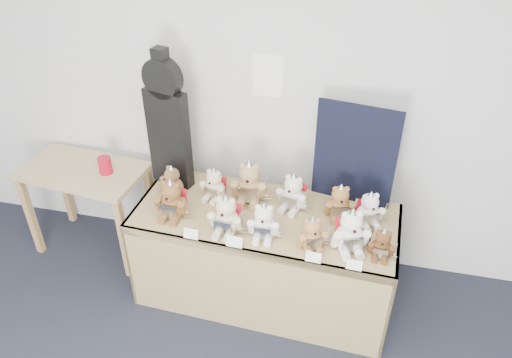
% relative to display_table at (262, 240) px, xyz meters
% --- Properties ---
extents(room_shell, '(6.00, 6.00, 6.00)m').
position_rel_display_table_xyz_m(room_shell, '(-0.10, 0.59, 0.91)').
color(room_shell, white).
rests_on(room_shell, floor).
extents(display_table, '(1.76, 0.80, 0.72)m').
position_rel_display_table_xyz_m(display_table, '(0.00, 0.00, 0.00)').
color(display_table, olive).
rests_on(display_table, floor).
extents(side_table, '(0.95, 0.59, 0.75)m').
position_rel_display_table_xyz_m(side_table, '(-1.42, 0.26, 0.06)').
color(side_table, '#9B8653').
rests_on(side_table, floor).
extents(guitar_case, '(0.31, 0.16, 0.99)m').
position_rel_display_table_xyz_m(guitar_case, '(-0.72, 0.30, 0.64)').
color(guitar_case, black).
rests_on(guitar_case, display_table).
extents(navy_board, '(0.53, 0.11, 0.71)m').
position_rel_display_table_xyz_m(navy_board, '(0.53, 0.37, 0.51)').
color(navy_board, black).
rests_on(navy_board, display_table).
extents(red_cup, '(0.10, 0.10, 0.13)m').
position_rel_display_table_xyz_m(red_cup, '(-1.22, 0.26, 0.25)').
color(red_cup, '#A90B22').
rests_on(red_cup, side_table).
extents(teddy_front_far_left, '(0.24, 0.20, 0.30)m').
position_rel_display_table_xyz_m(teddy_front_far_left, '(-0.58, -0.07, 0.28)').
color(teddy_front_far_left, brown).
rests_on(teddy_front_far_left, display_table).
extents(teddy_front_left, '(0.24, 0.21, 0.30)m').
position_rel_display_table_xyz_m(teddy_front_left, '(-0.20, -0.14, 0.27)').
color(teddy_front_left, beige).
rests_on(teddy_front_left, display_table).
extents(teddy_front_centre, '(0.22, 0.18, 0.27)m').
position_rel_display_table_xyz_m(teddy_front_centre, '(0.04, -0.14, 0.26)').
color(teddy_front_centre, white).
rests_on(teddy_front_centre, display_table).
extents(teddy_front_right, '(0.21, 0.20, 0.25)m').
position_rel_display_table_xyz_m(teddy_front_right, '(0.34, -0.17, 0.25)').
color(teddy_front_right, '#A5703E').
rests_on(teddy_front_right, display_table).
extents(teddy_front_far_right, '(0.26, 0.24, 0.31)m').
position_rel_display_table_xyz_m(teddy_front_far_right, '(0.56, -0.12, 0.28)').
color(teddy_front_far_right, white).
rests_on(teddy_front_far_right, display_table).
extents(teddy_front_end, '(0.18, 0.14, 0.22)m').
position_rel_display_table_xyz_m(teddy_front_end, '(0.75, -0.15, 0.24)').
color(teddy_front_end, brown).
rests_on(teddy_front_end, display_table).
extents(teddy_back_left, '(0.21, 0.19, 0.25)m').
position_rel_display_table_xyz_m(teddy_back_left, '(-0.38, 0.19, 0.26)').
color(teddy_back_left, beige).
rests_on(teddy_back_left, display_table).
extents(teddy_back_centre_left, '(0.27, 0.23, 0.33)m').
position_rel_display_table_xyz_m(teddy_back_centre_left, '(-0.14, 0.21, 0.29)').
color(teddy_back_centre_left, tan).
rests_on(teddy_back_centre_left, display_table).
extents(teddy_back_centre_right, '(0.23, 0.22, 0.29)m').
position_rel_display_table_xyz_m(teddy_back_centre_right, '(0.16, 0.19, 0.27)').
color(teddy_back_centre_right, silver).
rests_on(teddy_back_centre_right, display_table).
extents(teddy_back_right, '(0.22, 0.20, 0.27)m').
position_rel_display_table_xyz_m(teddy_back_right, '(0.47, 0.17, 0.26)').
color(teddy_back_right, olive).
rests_on(teddy_back_right, display_table).
extents(teddy_back_end, '(0.22, 0.21, 0.26)m').
position_rel_display_table_xyz_m(teddy_back_end, '(0.66, 0.14, 0.26)').
color(teddy_back_end, white).
rests_on(teddy_back_end, display_table).
extents(teddy_back_far_left, '(0.20, 0.20, 0.25)m').
position_rel_display_table_xyz_m(teddy_back_far_left, '(-0.67, 0.16, 0.25)').
color(teddy_back_far_left, olive).
rests_on(teddy_back_far_left, display_table).
extents(entry_card_a, '(0.10, 0.02, 0.07)m').
position_rel_display_table_xyz_m(entry_card_a, '(-0.39, -0.26, 0.19)').
color(entry_card_a, white).
rests_on(entry_card_a, display_table).
extents(entry_card_b, '(0.10, 0.03, 0.07)m').
position_rel_display_table_xyz_m(entry_card_b, '(-0.11, -0.27, 0.19)').
color(entry_card_b, white).
rests_on(entry_card_b, display_table).
extents(entry_card_c, '(0.09, 0.02, 0.07)m').
position_rel_display_table_xyz_m(entry_card_c, '(0.37, -0.29, 0.19)').
color(entry_card_c, white).
rests_on(entry_card_c, display_table).
extents(entry_card_d, '(0.09, 0.02, 0.06)m').
position_rel_display_table_xyz_m(entry_card_d, '(0.60, -0.30, 0.19)').
color(entry_card_d, white).
rests_on(entry_card_d, display_table).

